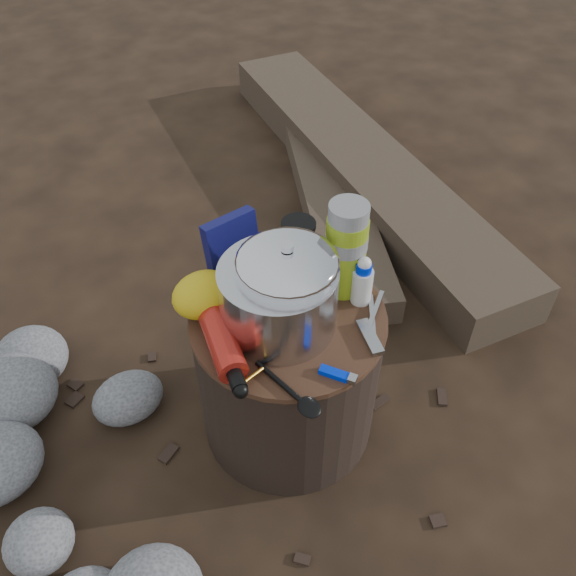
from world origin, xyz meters
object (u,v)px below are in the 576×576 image
stump (288,373)px  thermos (346,249)px  fuel_bottle (221,338)px  travel_mug (298,243)px  log_main (361,166)px  camping_pot (287,287)px

stump → thermos: size_ratio=1.90×
fuel_bottle → thermos: bearing=14.5°
travel_mug → fuel_bottle: bearing=-153.7°
stump → log_main: bearing=43.1°
stump → thermos: (0.15, 0.01, 0.31)m
camping_pot → travel_mug: camping_pot is taller
stump → camping_pot: size_ratio=2.12×
thermos → log_main: bearing=48.6°
fuel_bottle → camping_pot: bearing=9.2°
camping_pot → thermos: (0.16, 0.02, 0.01)m
thermos → camping_pot: bearing=-172.8°
stump → travel_mug: size_ratio=3.76×
camping_pot → thermos: 0.16m
camping_pot → travel_mug: bearing=49.9°
fuel_bottle → travel_mug: (0.28, 0.14, 0.03)m
stump → travel_mug: (0.12, 0.14, 0.25)m
log_main → travel_mug: bearing=-130.5°
log_main → fuel_bottle: 1.28m
fuel_bottle → stump: bearing=11.9°
stump → travel_mug: travel_mug is taller
camping_pot → log_main: bearing=43.1°
stump → log_main: (0.81, 0.75, -0.12)m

